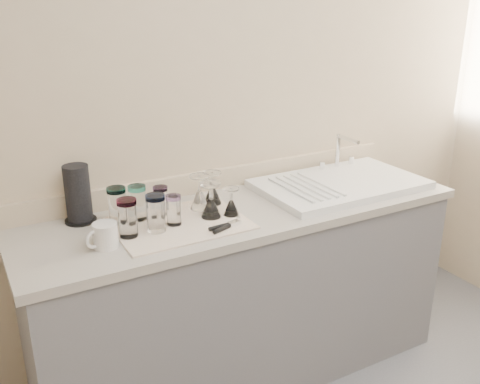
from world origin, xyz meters
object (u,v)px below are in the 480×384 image
sink_unit (340,183)px  tumbler_purple (161,200)px  tumbler_blue (156,213)px  tumbler_cyan (138,202)px  goblet_front_left (211,205)px  tumbler_lavender (174,210)px  tumbler_teal (117,205)px  goblet_back_left (200,197)px  paper_towel_roll (78,195)px  goblet_back_right (212,193)px  goblet_front_right (231,206)px  tumbler_magenta (128,218)px  white_mug (105,236)px  can_opener (226,226)px  goblet_extra (211,205)px

sink_unit → tumbler_purple: size_ratio=6.43×
sink_unit → tumbler_blue: sink_unit is taller
tumbler_cyan → goblet_front_left: goblet_front_left is taller
tumbler_cyan → tumbler_lavender: tumbler_cyan is taller
sink_unit → tumbler_lavender: sink_unit is taller
tumbler_teal → tumbler_cyan: size_ratio=1.04×
sink_unit → goblet_back_left: 0.75m
paper_towel_roll → goblet_back_right: bearing=-10.3°
tumbler_cyan → goblet_back_right: (0.36, 0.01, -0.03)m
sink_unit → paper_towel_roll: (-1.25, 0.20, 0.10)m
tumbler_teal → tumbler_purple: 0.19m
tumbler_teal → paper_towel_roll: 0.18m
tumbler_lavender → tumbler_blue: bearing=-162.7°
goblet_front_left → goblet_front_right: size_ratio=1.27×
tumbler_cyan → goblet_front_right: bearing=-22.3°
sink_unit → tumbler_magenta: (-1.12, -0.06, 0.07)m
goblet_back_left → goblet_back_right: size_ratio=1.03×
tumbler_purple → tumbler_magenta: size_ratio=0.82×
tumbler_magenta → white_mug: bearing=-159.7°
can_opener → white_mug: white_mug is taller
tumbler_teal → tumbler_cyan: (0.09, -0.00, -0.00)m
tumbler_blue → paper_towel_roll: 0.36m
tumbler_teal → goblet_extra: size_ratio=1.10×
tumbler_blue → goblet_back_left: size_ratio=1.00×
tumbler_lavender → goblet_front_right: bearing=-5.9°
goblet_back_left → white_mug: bearing=-160.7°
tumbler_magenta → can_opener: (0.37, -0.12, -0.07)m
goblet_front_right → tumbler_lavender: bearing=174.1°
can_opener → goblet_back_right: bearing=74.6°
tumbler_magenta → paper_towel_roll: paper_towel_roll is taller
tumbler_purple → tumbler_lavender: bearing=-86.9°
goblet_front_left → white_mug: (-0.48, -0.06, -0.01)m
tumbler_cyan → tumbler_blue: bearing=-80.8°
goblet_extra → goblet_back_right: bearing=60.4°
goblet_back_right → goblet_front_left: (-0.08, -0.14, 0.00)m
goblet_back_left → white_mug: size_ratio=1.08×
tumbler_teal → goblet_front_right: 0.48m
goblet_back_left → goblet_front_left: 0.11m
tumbler_lavender → goblet_front_right: 0.26m
tumbler_purple → tumbler_blue: 0.18m
tumbler_purple → paper_towel_roll: paper_towel_roll is taller
sink_unit → goblet_back_right: sink_unit is taller
tumbler_blue → goblet_extra: 0.27m
tumbler_blue → tumbler_lavender: 0.09m
goblet_front_left → tumbler_teal: bearing=160.2°
goblet_front_right → paper_towel_roll: 0.65m
goblet_extra → white_mug: (-0.49, -0.07, -0.01)m
goblet_front_right → goblet_extra: (-0.08, 0.04, 0.01)m
tumbler_purple → paper_towel_roll: (-0.32, 0.11, 0.05)m
white_mug → tumbler_lavender: bearing=10.8°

